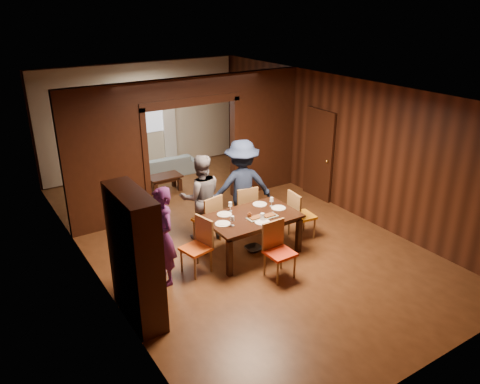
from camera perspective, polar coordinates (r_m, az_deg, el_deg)
floor at (r=9.48m, az=-1.09°, el=-5.02°), size 9.00×9.00×0.00m
ceiling at (r=8.53m, az=-1.23°, el=12.49°), size 5.50×9.00×0.02m
room_walls at (r=10.46m, az=-6.64°, el=6.41°), size 5.52×9.01×2.90m
person_purple at (r=7.67m, az=-9.43°, el=-5.39°), size 0.41×0.62×1.68m
person_grey at (r=9.00m, az=-4.78°, el=-0.66°), size 0.98×0.85×1.71m
person_navy at (r=9.26m, az=0.24°, el=0.71°), size 1.37×1.04×1.89m
sofa at (r=12.64m, az=-9.46°, el=3.19°), size 1.83×0.80×0.52m
serving_bowl at (r=8.49m, az=1.72°, el=-2.47°), size 0.32×0.32×0.08m
dining_table at (r=8.62m, az=1.45°, el=-5.17°), size 1.67×1.04×0.76m
coffee_table at (r=11.58m, az=-9.15°, el=1.06°), size 0.80×0.50×0.40m
chair_left at (r=8.03m, az=-5.42°, el=-6.68°), size 0.52×0.52×0.97m
chair_right at (r=9.22m, az=7.59°, el=-2.72°), size 0.48×0.48×0.97m
chair_far_l at (r=9.02m, az=-4.08°, el=-3.17°), size 0.52×0.52×0.97m
chair_far_r at (r=9.44m, az=0.43°, el=-1.87°), size 0.50×0.50×0.97m
chair_near at (r=7.89m, az=4.90°, el=-7.23°), size 0.45×0.45×0.97m
hutch at (r=6.86m, az=-12.67°, el=-7.71°), size 0.40×1.20×2.00m
door_right at (r=10.97m, az=9.57°, el=4.52°), size 0.06×0.90×2.10m
window_far at (r=12.69m, az=-11.94°, el=9.86°), size 1.20×0.03×1.30m
curtain_left at (r=12.52m, az=-14.91°, el=7.29°), size 0.35×0.06×2.40m
curtain_right at (r=13.04m, az=-8.63°, el=8.39°), size 0.35×0.06×2.40m
plate_left at (r=8.15m, az=-2.13°, el=-3.89°), size 0.27×0.27×0.01m
plate_far_l at (r=8.49m, az=-1.92°, el=-2.73°), size 0.27×0.27×0.01m
plate_far_r at (r=8.90m, az=2.43°, el=-1.49°), size 0.27×0.27×0.01m
plate_right at (r=8.77m, az=4.71°, el=-1.95°), size 0.27×0.27×0.01m
plate_near at (r=8.21m, az=2.74°, el=-3.67°), size 0.27×0.27×0.01m
platter_a at (r=8.33m, az=1.92°, el=-3.16°), size 0.30×0.20×0.04m
platter_b at (r=8.42m, az=3.57°, el=-2.89°), size 0.30×0.20×0.04m
wineglass_left at (r=8.05m, az=-0.94°, el=-3.55°), size 0.08×0.08×0.18m
wineglass_far at (r=8.59m, az=-1.19°, el=-1.79°), size 0.08×0.08×0.18m
wineglass_right at (r=8.81m, az=3.88°, el=-1.21°), size 0.08×0.08×0.18m
tumbler at (r=8.25m, az=2.74°, el=-3.05°), size 0.07×0.07×0.14m
condiment_jar at (r=8.34m, az=1.16°, el=-2.85°), size 0.08×0.08×0.11m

